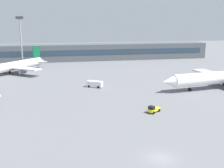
# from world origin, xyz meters

# --- Properties ---
(ground_plane) EXTENTS (400.00, 400.00, 0.00)m
(ground_plane) POSITION_xyz_m (0.00, 40.00, 0.00)
(ground_plane) COLOR slate
(terminal_building) EXTENTS (140.00, 12.13, 9.00)m
(terminal_building) POSITION_xyz_m (0.00, 113.41, 4.50)
(terminal_building) COLOR #4C5156
(terminal_building) RESTS_ON ground_plane
(airplane_far) EXTENTS (29.26, 34.51, 10.34)m
(airplane_far) POSITION_xyz_m (-35.33, 77.82, 3.15)
(airplane_far) COLOR white
(airplane_far) RESTS_ON ground_plane
(baggage_tug_yellow) EXTENTS (3.81, 3.30, 1.75)m
(baggage_tug_yellow) POSITION_xyz_m (6.36, 21.23, 0.80)
(baggage_tug_yellow) COLOR yellow
(baggage_tug_yellow) RESTS_ON ground_plane
(service_van_white) EXTENTS (5.49, 4.40, 2.08)m
(service_van_white) POSITION_xyz_m (-3.98, 49.04, 1.11)
(service_van_white) COLOR white
(service_van_white) RESTS_ON ground_plane
(floodlight_tower_west) EXTENTS (3.20, 0.80, 23.54)m
(floodlight_tower_west) POSITION_xyz_m (-31.61, 91.12, 13.75)
(floodlight_tower_west) COLOR gray
(floodlight_tower_west) RESTS_ON ground_plane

